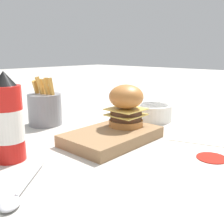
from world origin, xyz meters
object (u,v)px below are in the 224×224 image
at_px(serving_board, 112,136).
at_px(burger, 126,105).
at_px(spoon, 17,195).
at_px(ketchup_bottle, 8,121).
at_px(fries_basket, 45,108).
at_px(side_bowl, 152,112).

relative_size(serving_board, burger, 2.17).
bearing_deg(serving_board, spoon, 13.09).
height_order(burger, ketchup_bottle, ketchup_bottle).
height_order(fries_basket, side_bowl, fries_basket).
distance_m(ketchup_bottle, spoon, 0.19).
relative_size(burger, spoon, 0.79).
distance_m(serving_board, fries_basket, 0.27).
bearing_deg(side_bowl, serving_board, 10.29).
bearing_deg(side_bowl, ketchup_bottle, -4.36).
xyz_separation_m(burger, spoon, (0.36, 0.07, -0.08)).
height_order(fries_basket, spoon, fries_basket).
bearing_deg(serving_board, fries_basket, -85.67).
distance_m(serving_board, ketchup_bottle, 0.26).
distance_m(serving_board, burger, 0.10).
bearing_deg(spoon, fries_basket, -168.40).
distance_m(burger, side_bowl, 0.21).
distance_m(burger, fries_basket, 0.28).
xyz_separation_m(serving_board, ketchup_bottle, (0.24, -0.08, 0.07)).
height_order(serving_board, fries_basket, fries_basket).
bearing_deg(serving_board, side_bowl, -169.71).
xyz_separation_m(fries_basket, spoon, (0.28, 0.34, -0.05)).
relative_size(fries_basket, side_bowl, 1.17).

